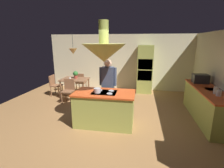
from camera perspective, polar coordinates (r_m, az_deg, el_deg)
ground at (r=4.92m, az=-1.99°, el=-12.46°), size 8.16×8.16×0.00m
wall_back at (r=7.86m, az=3.14°, el=7.45°), size 6.80×0.10×2.55m
kitchen_island at (r=4.55m, az=-2.57°, el=-8.35°), size 1.61×0.88×0.94m
counter_run_right at (r=5.54m, az=29.76°, el=-6.02°), size 0.73×2.54×0.92m
oven_tower at (r=7.43m, az=11.21°, el=4.97°), size 0.66×0.62×2.08m
dining_table at (r=6.91m, az=-12.67°, el=0.89°), size 1.05×0.82×0.76m
person_at_island at (r=5.05m, az=-1.39°, el=0.21°), size 0.53×0.23×1.71m
range_hood at (r=4.20m, az=-2.80°, el=10.99°), size 1.10×1.10×1.00m
pendant_light_over_table at (r=6.74m, az=-13.24°, el=10.95°), size 0.32×0.32×0.82m
chair_facing_island at (r=6.39m, az=-14.73°, el=-1.70°), size 0.40×0.40×0.87m
chair_by_back_wall at (r=7.51m, az=-10.80°, el=0.91°), size 0.40×0.40×0.87m
chair_at_corner at (r=7.33m, az=-19.16°, el=0.02°), size 0.40×0.40×0.87m
potted_plant_on_table at (r=6.93m, az=-12.43°, el=3.29°), size 0.20×0.20×0.30m
cup_on_table at (r=6.74m, az=-14.28°, el=1.79°), size 0.07×0.07×0.09m
canister_flour at (r=4.84m, az=32.91°, el=-2.63°), size 0.12×0.12×0.15m
canister_sugar at (r=4.99m, az=32.16°, el=-1.88°), size 0.12×0.12×0.18m
microwave_on_counter at (r=6.07m, az=28.13°, el=1.67°), size 0.46×0.36×0.28m
cooking_pot_on_cooktop at (r=4.29m, az=-5.11°, el=-2.21°), size 0.18×0.18×0.12m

